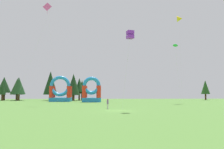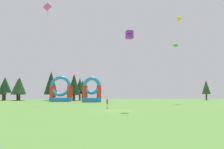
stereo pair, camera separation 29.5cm
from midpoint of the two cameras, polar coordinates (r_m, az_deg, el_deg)
ground_plane at (r=33.51m, az=1.10°, el=-8.63°), size 120.00×120.00×0.00m
kite_pink_diamond at (r=53.88m, az=-15.29°, el=15.06°), size 3.99×4.40×21.02m
kite_purple_box at (r=33.65m, az=4.11°, el=9.44°), size 1.41×3.85×11.07m
kite_yellow_delta at (r=63.01m, az=15.72°, el=12.70°), size 3.09×7.65×21.55m
kite_green_parafoil at (r=56.56m, az=14.75°, el=6.71°), size 2.75×3.35×13.59m
person_near_camera at (r=36.84m, az=-1.27°, el=-6.76°), size 0.37×0.37×1.59m
inflatable_blue_arch at (r=67.35m, az=-12.31°, el=-4.19°), size 5.81×3.98×7.03m
inflatable_yellow_castle at (r=63.11m, az=-5.02°, el=-4.36°), size 4.90×4.22×6.60m
tree_row_0 at (r=84.14m, az=-24.45°, el=-2.29°), size 4.26×4.26×7.48m
tree_row_1 at (r=80.29m, az=-24.83°, el=-2.97°), size 2.26×2.26×5.87m
tree_row_2 at (r=82.69m, az=-21.78°, el=-2.70°), size 4.29×4.29×6.98m
tree_row_3 at (r=79.81m, az=-21.47°, el=-2.50°), size 4.17×4.17×7.31m
tree_row_4 at (r=78.29m, az=-14.59°, el=-1.96°), size 4.38×4.38×9.24m
tree_row_5 at (r=74.22m, az=-9.29°, el=-2.37°), size 4.12×4.12×8.22m
tree_row_6 at (r=76.11m, az=-7.91°, el=-2.53°), size 2.86×2.86×7.03m
tree_row_7 at (r=77.04m, az=-7.28°, el=-2.99°), size 2.86×2.86×6.39m
tree_row_8 at (r=85.49m, az=21.30°, el=-2.86°), size 2.87×2.87×6.55m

